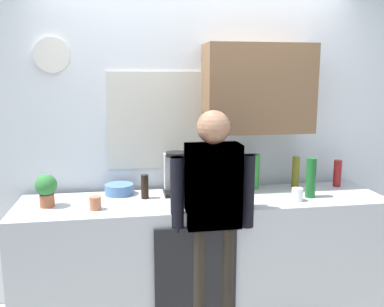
# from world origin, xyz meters

# --- Properties ---
(kitchen_counter) EXTENTS (2.71, 0.64, 0.92)m
(kitchen_counter) POSITION_xyz_m (0.00, 0.30, 0.46)
(kitchen_counter) COLOR #B2B7BC
(kitchen_counter) RESTS_ON ground_plane
(dishwasher_panel) EXTENTS (0.56, 0.02, 0.83)m
(dishwasher_panel) POSITION_xyz_m (-0.12, -0.03, 0.41)
(dishwasher_panel) COLOR black
(dishwasher_panel) RESTS_ON ground_plane
(back_wall_assembly) EXTENTS (4.31, 0.42, 2.60)m
(back_wall_assembly) POSITION_xyz_m (0.06, 0.70, 1.36)
(back_wall_assembly) COLOR silver
(back_wall_assembly) RESTS_ON ground_plane
(coffee_maker) EXTENTS (0.20, 0.20, 0.33)m
(coffee_maker) POSITION_xyz_m (-0.18, 0.48, 1.07)
(coffee_maker) COLOR black
(coffee_maker) RESTS_ON kitchen_counter
(bottle_clear_soda) EXTENTS (0.09, 0.09, 0.28)m
(bottle_clear_soda) POSITION_xyz_m (0.45, 0.53, 1.06)
(bottle_clear_soda) COLOR #2D8C33
(bottle_clear_soda) RESTS_ON kitchen_counter
(bottle_dark_sauce) EXTENTS (0.06, 0.06, 0.18)m
(bottle_dark_sauce) POSITION_xyz_m (-0.43, 0.38, 1.01)
(bottle_dark_sauce) COLOR black
(bottle_dark_sauce) RESTS_ON kitchen_counter
(bottle_olive_oil) EXTENTS (0.06, 0.06, 0.25)m
(bottle_olive_oil) POSITION_xyz_m (0.81, 0.52, 1.04)
(bottle_olive_oil) COLOR olive
(bottle_olive_oil) RESTS_ON kitchen_counter
(bottle_red_vinegar) EXTENTS (0.06, 0.06, 0.22)m
(bottle_red_vinegar) POSITION_xyz_m (1.15, 0.48, 1.03)
(bottle_red_vinegar) COLOR maroon
(bottle_red_vinegar) RESTS_ON kitchen_counter
(bottle_green_wine) EXTENTS (0.07, 0.07, 0.30)m
(bottle_green_wine) POSITION_xyz_m (0.79, 0.22, 1.07)
(bottle_green_wine) COLOR #195923
(bottle_green_wine) RESTS_ON kitchen_counter
(cup_terracotta_mug) EXTENTS (0.08, 0.08, 0.09)m
(cup_terracotta_mug) POSITION_xyz_m (-0.78, 0.17, 0.96)
(cup_terracotta_mug) COLOR #B26647
(cup_terracotta_mug) RESTS_ON kitchen_counter
(cup_white_mug) EXTENTS (0.08, 0.08, 0.09)m
(cup_white_mug) POSITION_xyz_m (0.66, 0.14, 0.97)
(cup_white_mug) COLOR white
(cup_white_mug) RESTS_ON kitchen_counter
(cup_blue_mug) EXTENTS (0.08, 0.08, 0.10)m
(cup_blue_mug) POSITION_xyz_m (0.18, 0.34, 0.97)
(cup_blue_mug) COLOR #3351B2
(cup_blue_mug) RESTS_ON kitchen_counter
(mixing_bowl) EXTENTS (0.22, 0.22, 0.08)m
(mixing_bowl) POSITION_xyz_m (-0.62, 0.52, 0.96)
(mixing_bowl) COLOR #4C72A5
(mixing_bowl) RESTS_ON kitchen_counter
(potted_plant) EXTENTS (0.15, 0.15, 0.23)m
(potted_plant) POSITION_xyz_m (-1.12, 0.29, 1.05)
(potted_plant) COLOR #9E5638
(potted_plant) RESTS_ON kitchen_counter
(dish_soap) EXTENTS (0.06, 0.06, 0.18)m
(dish_soap) POSITION_xyz_m (0.17, 0.44, 1.00)
(dish_soap) COLOR yellow
(dish_soap) RESTS_ON kitchen_counter
(person_at_sink) EXTENTS (0.57, 0.22, 1.60)m
(person_at_sink) POSITION_xyz_m (0.00, 0.00, 0.95)
(person_at_sink) COLOR brown
(person_at_sink) RESTS_ON ground_plane
(person_guest) EXTENTS (0.57, 0.22, 1.60)m
(person_guest) POSITION_xyz_m (0.00, 0.00, 0.95)
(person_guest) COLOR brown
(person_guest) RESTS_ON ground_plane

